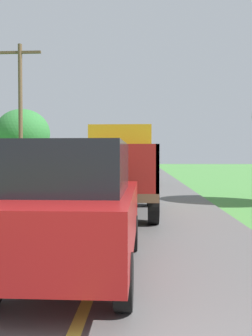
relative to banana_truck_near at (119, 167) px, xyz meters
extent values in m
cube|color=#2D2D30|center=(0.00, -0.88, -0.78)|extent=(0.90, 5.51, 0.24)
cube|color=brown|center=(0.00, -0.88, -0.58)|extent=(2.30, 5.80, 0.20)
cube|color=gold|center=(0.00, 1.07, 0.47)|extent=(2.10, 1.90, 1.90)
cube|color=black|center=(0.00, 2.03, 0.80)|extent=(1.78, 0.02, 0.76)
cube|color=maroon|center=(-1.11, -1.85, 0.07)|extent=(0.08, 3.85, 1.10)
cube|color=maroon|center=(1.11, -1.85, 0.07)|extent=(0.08, 3.85, 1.10)
cube|color=maroon|center=(0.00, -3.74, 0.07)|extent=(2.30, 0.08, 1.10)
cube|color=maroon|center=(0.00, 0.03, 0.07)|extent=(2.30, 0.08, 1.10)
cylinder|color=black|center=(-1.05, 0.92, -0.88)|extent=(0.28, 1.00, 1.00)
cylinder|color=black|center=(1.05, 0.92, -0.88)|extent=(0.28, 1.00, 1.00)
cylinder|color=black|center=(-1.05, -2.47, -0.88)|extent=(0.28, 1.00, 1.00)
cylinder|color=black|center=(1.05, -2.47, -0.88)|extent=(0.28, 1.00, 1.00)
ellipsoid|color=#ADD030|center=(0.87, -0.39, 0.04)|extent=(0.44, 0.55, 0.40)
ellipsoid|color=#A2BE2C|center=(0.80, -0.50, 0.02)|extent=(0.48, 0.51, 0.48)
ellipsoid|color=#B5C730|center=(0.27, -1.59, -0.31)|extent=(0.51, 0.55, 0.40)
ellipsoid|color=gold|center=(-0.22, -1.28, -0.28)|extent=(0.59, 0.64, 0.44)
ellipsoid|color=#A0C41E|center=(-0.33, -0.90, -0.33)|extent=(0.40, 0.44, 0.36)
ellipsoid|color=#A1B92F|center=(0.86, -1.81, 0.02)|extent=(0.50, 0.61, 0.49)
ellipsoid|color=#B6D220|center=(-0.88, -1.76, -0.34)|extent=(0.42, 0.52, 0.51)
ellipsoid|color=#A3C534|center=(-0.79, -2.55, 0.33)|extent=(0.56, 0.50, 0.49)
ellipsoid|color=#A6C22F|center=(-0.55, -0.53, -0.33)|extent=(0.47, 0.58, 0.40)
ellipsoid|color=#AEBA23|center=(-0.54, -1.84, -0.32)|extent=(0.48, 0.47, 0.38)
ellipsoid|color=gold|center=(0.88, -1.40, 0.05)|extent=(0.43, 0.46, 0.46)
ellipsoid|color=#A9BA27|center=(-0.47, -3.06, -0.32)|extent=(0.44, 0.41, 0.37)
ellipsoid|color=#A6CC2D|center=(0.62, -0.31, 0.01)|extent=(0.43, 0.45, 0.40)
cube|color=#2D2D30|center=(-0.01, 11.34, -0.78)|extent=(0.90, 5.51, 0.24)
cube|color=brown|center=(-0.01, 11.34, -0.58)|extent=(2.30, 5.80, 0.20)
cube|color=#197A4C|center=(-0.01, 13.29, 0.47)|extent=(2.10, 1.90, 1.90)
cube|color=black|center=(-0.01, 14.25, 0.80)|extent=(1.79, 0.02, 0.76)
cube|color=#232328|center=(-1.12, 10.37, 0.07)|extent=(0.08, 3.85, 1.10)
cube|color=#232328|center=(1.10, 10.37, 0.07)|extent=(0.08, 3.85, 1.10)
cube|color=#232328|center=(-0.01, 8.48, 0.07)|extent=(2.30, 0.08, 1.10)
cube|color=#232328|center=(-0.01, 12.25, 0.07)|extent=(2.30, 0.08, 1.10)
cylinder|color=black|center=(-1.06, 13.14, -0.88)|extent=(0.28, 1.00, 1.00)
cylinder|color=black|center=(1.04, 13.14, -0.88)|extent=(0.28, 1.00, 1.00)
cylinder|color=black|center=(-1.06, 9.75, -0.88)|extent=(0.28, 1.00, 1.00)
cylinder|color=black|center=(1.04, 9.75, -0.88)|extent=(0.28, 1.00, 1.00)
ellipsoid|color=#A4D231|center=(-0.54, 11.64, 0.33)|extent=(0.51, 0.62, 0.49)
ellipsoid|color=#B2D031|center=(0.15, 11.13, -0.27)|extent=(0.53, 0.64, 0.52)
ellipsoid|color=#A4BF33|center=(0.20, 11.17, -0.33)|extent=(0.57, 0.53, 0.37)
ellipsoid|color=#A4D21B|center=(0.23, 10.18, 0.00)|extent=(0.53, 0.58, 0.50)
ellipsoid|color=#B5C725|center=(-0.45, 11.90, -0.27)|extent=(0.44, 0.47, 0.46)
ellipsoid|color=#ADC11D|center=(-0.68, 11.25, 0.00)|extent=(0.51, 0.47, 0.45)
ellipsoid|color=#A7CA33|center=(-0.69, 11.25, 0.01)|extent=(0.46, 0.43, 0.43)
cylinder|color=brown|center=(-5.25, 5.60, 2.19)|extent=(0.20, 0.20, 7.31)
cube|color=brown|center=(-5.25, 5.60, 5.45)|extent=(2.07, 0.12, 0.12)
cylinder|color=#4C3823|center=(-8.95, 16.52, -0.45)|extent=(0.28, 0.28, 2.02)
ellipsoid|color=#2D7033|center=(-8.95, 16.52, 2.28)|extent=(4.30, 4.30, 3.87)
cube|color=maroon|center=(-0.18, -6.38, -0.57)|extent=(1.70, 4.10, 0.80)
cube|color=black|center=(-0.18, -6.58, 0.18)|extent=(1.44, 2.05, 0.70)
cylinder|color=black|center=(-0.95, -5.11, -1.06)|extent=(0.20, 0.64, 0.64)
cylinder|color=black|center=(0.59, -5.11, -1.06)|extent=(0.20, 0.64, 0.64)
cylinder|color=black|center=(0.59, -7.65, -1.06)|extent=(0.20, 0.64, 0.64)
camera|label=1|loc=(0.82, -11.55, 0.31)|focal=38.01mm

